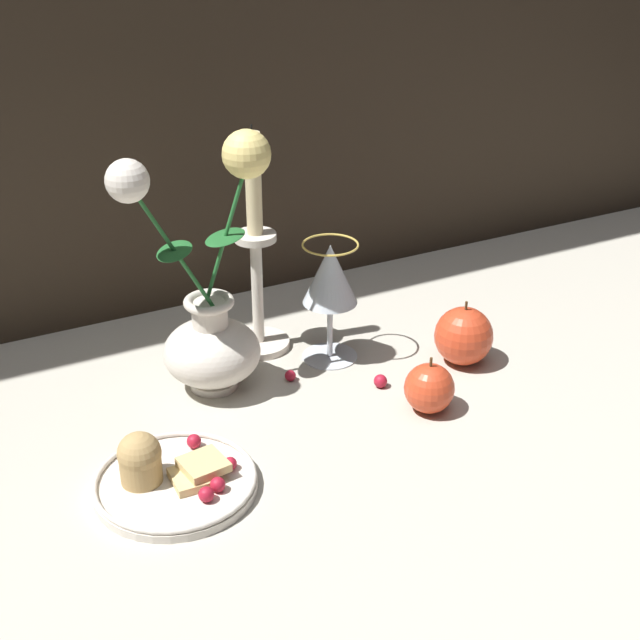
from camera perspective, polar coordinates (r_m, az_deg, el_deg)
The scene contains 9 objects.
ground_plane at distance 1.16m, azimuth -1.64°, elevation -5.35°, with size 2.40×2.40×0.00m, color #B7B2A3.
vase at distance 1.15m, azimuth -7.02°, elevation 0.24°, with size 0.21×0.13×0.34m.
plate_with_pastries at distance 1.02m, azimuth -9.63°, elevation -9.81°, with size 0.18×0.18×0.07m.
wine_glass at distance 1.20m, azimuth 0.65°, elevation 2.64°, with size 0.08×0.08×0.17m.
candlestick at distance 1.24m, azimuth -4.08°, elevation 3.10°, with size 0.09×0.09×0.32m.
apple_beside_vase at distance 1.24m, azimuth 9.18°, elevation -1.01°, with size 0.08×0.08×0.09m.
apple_near_glass at distance 1.13m, azimuth 7.01°, elevation -4.35°, with size 0.06×0.06×0.08m.
berry_near_plate at distance 1.20m, azimuth -1.91°, elevation -3.58°, with size 0.02×0.02×0.02m, color #AD192D.
berry_front_center at distance 1.19m, azimuth 3.89°, elevation -3.92°, with size 0.02×0.02×0.02m, color #AD192D.
Camera 1 is at (-0.42, -0.88, 0.63)m, focal length 50.00 mm.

